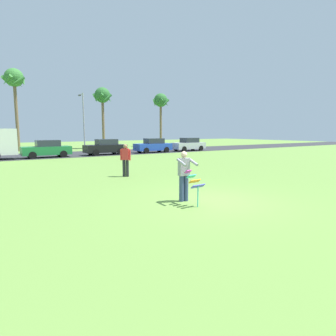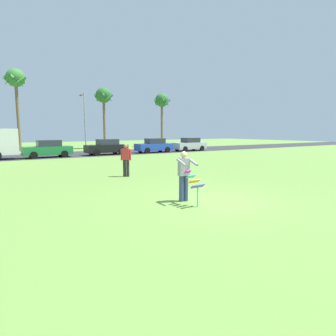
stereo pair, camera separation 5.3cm
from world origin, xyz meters
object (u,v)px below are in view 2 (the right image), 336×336
Objects in this scene: parked_car_black at (107,147)px; palm_tree_far_left at (162,102)px; parked_car_silver at (190,145)px; person_walker_near at (126,159)px; streetlight_pole at (84,118)px; palm_tree_right_near at (16,82)px; person_kite_flyer at (184,174)px; parked_car_green at (48,149)px; parked_car_blue at (154,146)px; kite_held at (194,182)px; palm_tree_centre_far at (104,98)px.

palm_tree_far_left reaches higher than parked_car_black.
person_walker_near reaches higher than parked_car_silver.
person_walker_near is (-4.14, -21.36, -3.06)m from streetlight_pole.
palm_tree_right_near reaches higher than streetlight_pole.
person_walker_near is at bearing 84.75° from person_kite_flyer.
streetlight_pole is at bearing 145.66° from parked_car_silver.
streetlight_pole is 21.97m from person_walker_near.
parked_car_black is (5.64, 0.00, 0.00)m from parked_car_green.
palm_tree_far_left is at bearing 76.66° from parked_car_silver.
parked_car_black and parked_car_silver have the same top height.
person_kite_flyer is 22.57m from parked_car_blue.
kite_held is 6.74m from person_walker_near.
parked_car_black is at bearing -140.96° from palm_tree_far_left.
parked_car_green is 1.00× the size of parked_car_silver.
kite_held is at bearing -116.67° from parked_car_blue.
kite_held is 28.65m from streetlight_pole.
person_kite_flyer is 32.20m from palm_tree_centre_far.
parked_car_silver is (16.33, 0.00, 0.00)m from parked_car_green.
palm_tree_far_left is (20.23, 0.35, -1.26)m from palm_tree_right_near.
palm_tree_far_left is at bearing 14.46° from streetlight_pole.
parked_car_black is 7.99m from streetlight_pole.
parked_car_green is 15.29m from palm_tree_centre_far.
parked_car_silver is (10.69, -0.00, 0.00)m from parked_car_black.
parked_car_blue is at bearing 55.13° from person_walker_near.
parked_car_green is at bearing 92.34° from kite_held.
streetlight_pole is at bearing 79.04° from person_walker_near.
parked_car_black is 0.51× the size of palm_tree_far_left.
parked_car_black reaches higher than kite_held.
kite_held is 0.16× the size of streetlight_pole.
parked_car_green is 0.51× the size of palm_tree_far_left.
parked_car_blue is at bearing -125.31° from palm_tree_far_left.
parked_car_green is 5.64m from parked_car_black.
parked_car_green is 2.44× the size of person_walker_near.
palm_tree_centre_far is (8.36, 30.51, 6.03)m from person_kite_flyer.
streetlight_pole is at bearing 90.12° from parked_car_black.
palm_tree_far_left is at bearing 54.69° from parked_car_blue.
palm_tree_far_left reaches higher than streetlight_pole.
parked_car_green is 16.33m from parked_car_silver.
parked_car_blue and parked_car_silver have the same top height.
person_kite_flyer is at bearing -120.22° from palm_tree_far_left.
palm_tree_right_near is at bearing -179.70° from palm_tree_centre_far.
palm_tree_far_left is at bearing 29.63° from parked_car_green.
palm_tree_far_left reaches higher than parked_car_silver.
parked_car_blue is 0.51× the size of palm_tree_far_left.
palm_tree_far_left is 4.79× the size of person_walker_near.
person_walker_near reaches higher than parked_car_green.
person_walker_near is at bearing 84.58° from kite_held.
parked_car_black is at bearing 77.01° from kite_held.
parked_car_silver is 0.50× the size of palm_tree_centre_far.
person_kite_flyer is 0.21× the size of palm_tree_far_left.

